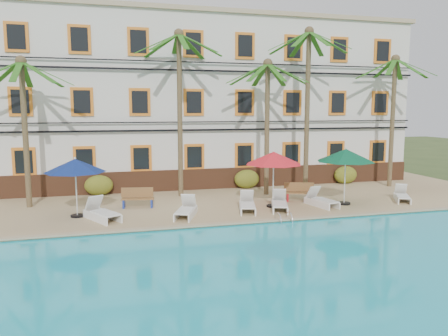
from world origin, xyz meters
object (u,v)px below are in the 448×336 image
object	(u,v)px
palm_d	(308,89)
lounger_f	(402,196)
palm_a	(24,109)
palm_b	(180,91)
lounger_c	(247,205)
palm_e	(393,102)
bench_right	(300,192)
umbrella_green	(346,156)
bench_left	(138,198)
lounger_e	(321,200)
palm_c	(267,107)
lounger_b	(186,210)
lounger_d	(280,204)
umbrella_red	(274,158)
umbrella_blue	(75,166)
pool_ladder	(284,221)
lounger_a	(102,213)

from	to	relation	value
palm_d	lounger_f	distance (m)	7.40
palm_a	palm_b	size ratio (longest dim) A/B	0.81
palm_d	lounger_c	size ratio (longest dim) A/B	4.45
palm_e	bench_right	bearing A→B (deg)	-159.92
umbrella_green	bench_left	distance (m)	10.15
lounger_c	lounger_e	world-z (taller)	lounger_c
palm_c	lounger_b	size ratio (longest dim) A/B	3.56
palm_c	lounger_d	distance (m)	5.83
palm_a	umbrella_red	distance (m)	11.80
palm_a	lounger_d	world-z (taller)	palm_a
palm_a	umbrella_blue	size ratio (longest dim) A/B	2.71
palm_e	pool_ladder	distance (m)	12.26
lounger_b	pool_ladder	world-z (taller)	lounger_b
palm_b	palm_d	world-z (taller)	palm_d
umbrella_red	bench_right	distance (m)	2.77
palm_b	bench_left	size ratio (longest dim) A/B	5.57
palm_b	lounger_d	bearing A→B (deg)	-48.79
palm_d	bench_left	world-z (taller)	palm_d
palm_c	palm_d	world-z (taller)	palm_d
palm_b	umbrella_blue	distance (m)	6.95
lounger_a	lounger_b	distance (m)	3.53
palm_a	lounger_f	distance (m)	18.81
lounger_d	palm_d	bearing A→B (deg)	49.98
palm_a	umbrella_green	xyz separation A→B (m)	(14.77, -3.32, -2.21)
palm_d	palm_e	xyz separation A→B (m)	(5.83, 0.61, -0.68)
palm_d	umbrella_green	distance (m)	4.66
palm_e	umbrella_blue	size ratio (longest dim) A/B	3.00
lounger_f	pool_ladder	distance (m)	7.62
umbrella_green	lounger_e	xyz separation A→B (m)	(-1.28, -0.08, -2.10)
palm_d	palm_e	world-z (taller)	palm_d
lounger_b	umbrella_blue	bearing A→B (deg)	165.10
umbrella_green	lounger_a	bearing A→B (deg)	-179.39
palm_a	pool_ladder	distance (m)	12.87
umbrella_green	bench_right	distance (m)	2.88
umbrella_red	bench_left	bearing A→B (deg)	165.84
lounger_b	bench_left	world-z (taller)	bench_left
lounger_c	lounger_d	size ratio (longest dim) A/B	0.99
lounger_a	pool_ladder	bearing A→B (deg)	-15.98
lounger_c	bench_right	xyz separation A→B (m)	(3.28, 1.42, 0.18)
palm_e	bench_right	xyz separation A→B (m)	(-7.04, -2.57, -4.56)
palm_e	lounger_e	size ratio (longest dim) A/B	3.89
lounger_f	bench_right	world-z (taller)	bench_right
palm_a	palm_d	distance (m)	14.28
lounger_f	palm_a	bearing A→B (deg)	169.21
umbrella_green	bench_left	bearing A→B (deg)	168.94
bench_left	lounger_d	bearing A→B (deg)	-19.52
umbrella_green	lounger_c	distance (m)	5.44
lounger_b	lounger_c	bearing A→B (deg)	6.74
palm_b	palm_c	bearing A→B (deg)	-8.65
pool_ladder	bench_right	bearing A→B (deg)	55.92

